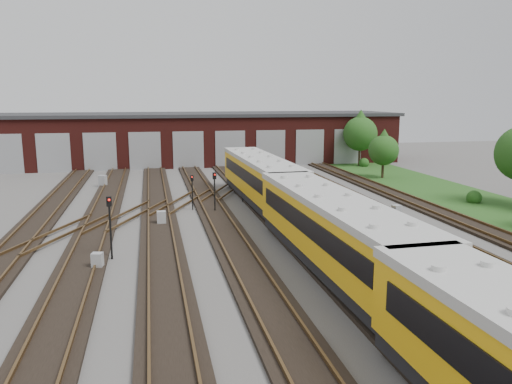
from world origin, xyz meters
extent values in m
plane|color=#474542|center=(0.00, 0.00, 0.00)|extent=(120.00, 120.00, 0.00)
cube|color=brown|center=(-13.28, 0.00, 0.26)|extent=(0.10, 70.00, 0.15)
cube|color=black|center=(-10.00, 0.00, 0.09)|extent=(2.40, 70.00, 0.18)
cube|color=brown|center=(-10.72, 0.00, 0.26)|extent=(0.10, 70.00, 0.15)
cube|color=brown|center=(-9.28, 0.00, 0.26)|extent=(0.10, 70.00, 0.15)
cube|color=black|center=(-6.00, 0.00, 0.09)|extent=(2.40, 70.00, 0.18)
cube|color=brown|center=(-6.72, 0.00, 0.26)|extent=(0.10, 70.00, 0.15)
cube|color=brown|center=(-5.28, 0.00, 0.26)|extent=(0.10, 70.00, 0.15)
cube|color=black|center=(-2.00, 0.00, 0.09)|extent=(2.40, 70.00, 0.18)
cube|color=brown|center=(-2.72, 0.00, 0.26)|extent=(0.10, 70.00, 0.15)
cube|color=brown|center=(-1.28, 0.00, 0.26)|extent=(0.10, 70.00, 0.15)
cube|color=black|center=(2.00, 0.00, 0.09)|extent=(2.40, 70.00, 0.18)
cube|color=brown|center=(1.28, 0.00, 0.26)|extent=(0.10, 70.00, 0.15)
cube|color=brown|center=(2.72, 0.00, 0.26)|extent=(0.10, 70.00, 0.15)
cube|color=black|center=(6.00, 0.00, 0.09)|extent=(2.40, 70.00, 0.18)
cube|color=brown|center=(5.28, 0.00, 0.26)|extent=(0.10, 70.00, 0.15)
cube|color=brown|center=(6.72, 0.00, 0.26)|extent=(0.10, 70.00, 0.15)
cube|color=black|center=(10.00, 0.00, 0.09)|extent=(2.40, 70.00, 0.18)
cube|color=brown|center=(9.28, 0.00, 0.26)|extent=(0.10, 70.00, 0.15)
cube|color=brown|center=(10.72, 0.00, 0.26)|extent=(0.10, 70.00, 0.15)
cube|color=black|center=(14.00, 0.00, 0.09)|extent=(2.40, 70.00, 0.18)
cube|color=brown|center=(13.28, 0.00, 0.26)|extent=(0.10, 70.00, 0.15)
cube|color=brown|center=(-8.00, 10.00, 0.26)|extent=(5.40, 9.62, 0.15)
cube|color=brown|center=(-4.00, 14.00, 0.26)|extent=(5.40, 9.62, 0.15)
cube|color=brown|center=(0.00, 18.00, 0.26)|extent=(5.40, 9.62, 0.15)
cube|color=brown|center=(-12.00, 6.00, 0.26)|extent=(5.40, 9.62, 0.15)
cube|color=brown|center=(4.00, 22.00, 0.26)|extent=(5.40, 9.62, 0.15)
cube|color=#491612|center=(0.00, 40.00, 3.00)|extent=(50.00, 12.00, 6.00)
cube|color=#2B2C2E|center=(0.00, 40.00, 6.15)|extent=(51.00, 12.50, 0.40)
cube|color=gray|center=(-22.00, 33.98, 2.20)|extent=(3.60, 0.12, 4.40)
cube|color=gray|center=(-17.00, 33.98, 2.20)|extent=(3.60, 0.12, 4.40)
cube|color=gray|center=(-12.00, 33.98, 2.20)|extent=(3.60, 0.12, 4.40)
cube|color=gray|center=(-7.00, 33.98, 2.20)|extent=(3.60, 0.12, 4.40)
cube|color=gray|center=(-2.00, 33.98, 2.20)|extent=(3.60, 0.12, 4.40)
cube|color=gray|center=(3.00, 33.98, 2.20)|extent=(3.60, 0.12, 4.40)
cube|color=gray|center=(8.00, 33.98, 2.20)|extent=(3.60, 0.12, 4.40)
cube|color=gray|center=(13.00, 33.98, 2.20)|extent=(3.60, 0.12, 4.40)
cube|color=gray|center=(18.00, 33.98, 2.20)|extent=(3.60, 0.12, 4.40)
cube|color=#254D19|center=(19.00, 10.00, 0.03)|extent=(8.00, 55.00, 0.05)
cube|color=black|center=(2.00, -3.24, 0.66)|extent=(2.85, 16.46, 0.66)
cube|color=gold|center=(2.00, -3.24, 2.19)|extent=(3.18, 16.47, 2.41)
cube|color=#BBBBB6|center=(2.00, -3.24, 3.56)|extent=(3.29, 16.47, 0.33)
cube|color=black|center=(0.56, -3.27, 2.46)|extent=(0.36, 14.44, 0.93)
cube|color=black|center=(3.44, -3.21, 2.46)|extent=(0.36, 14.44, 0.93)
cube|color=black|center=(2.00, 12.76, 0.66)|extent=(2.85, 16.46, 0.66)
cube|color=gold|center=(2.00, 12.76, 2.19)|extent=(3.18, 16.47, 2.41)
cube|color=#BBBBB6|center=(2.00, 12.76, 3.56)|extent=(3.29, 16.47, 0.33)
cube|color=black|center=(0.56, 12.73, 2.46)|extent=(0.36, 14.44, 0.93)
cube|color=black|center=(3.44, 12.79, 2.46)|extent=(0.36, 14.44, 0.93)
cylinder|color=black|center=(-8.60, 0.93, 1.42)|extent=(0.10, 0.10, 2.84)
cube|color=black|center=(-8.60, 0.93, 3.09)|extent=(0.28, 0.20, 0.51)
sphere|color=red|center=(-8.60, 0.83, 3.19)|extent=(0.12, 0.12, 0.12)
cylinder|color=black|center=(-3.46, 11.69, 1.10)|extent=(0.09, 0.09, 2.21)
cube|color=black|center=(-3.46, 11.69, 2.43)|extent=(0.23, 0.14, 0.44)
sphere|color=red|center=(-3.46, 11.60, 2.52)|extent=(0.11, 0.11, 0.11)
cylinder|color=black|center=(0.76, 13.84, 1.25)|extent=(0.10, 0.10, 2.50)
cube|color=black|center=(0.76, 13.84, 2.75)|extent=(0.29, 0.23, 0.50)
sphere|color=red|center=(0.76, 13.74, 2.85)|extent=(0.12, 0.12, 0.12)
cylinder|color=black|center=(-1.94, 10.42, 1.25)|extent=(0.10, 0.10, 2.50)
cube|color=black|center=(-1.94, 10.42, 2.74)|extent=(0.27, 0.21, 0.49)
sphere|color=red|center=(-1.94, 10.32, 2.84)|extent=(0.12, 0.12, 0.12)
cube|color=#989A9D|center=(-9.17, -0.63, 0.43)|extent=(0.60, 0.54, 0.86)
cube|color=#989A9D|center=(-10.92, 23.30, 0.55)|extent=(0.83, 0.77, 1.10)
cube|color=#989A9D|center=(-5.87, 7.47, 0.48)|extent=(0.58, 0.49, 0.97)
cube|color=#989A9D|center=(4.51, 28.29, 0.50)|extent=(0.74, 0.68, 1.00)
cube|color=#989A9D|center=(10.24, 6.09, 0.47)|extent=(0.69, 0.63, 0.94)
cylinder|color=#2E2115|center=(18.82, 32.13, 1.07)|extent=(0.27, 0.27, 2.14)
sphere|color=#1B4614|center=(18.82, 32.13, 3.93)|extent=(4.17, 4.17, 4.17)
cone|color=#1B4614|center=(18.82, 32.13, 5.42)|extent=(3.57, 3.57, 2.98)
cylinder|color=#2E2115|center=(17.23, 22.49, 0.80)|extent=(0.26, 0.26, 1.60)
sphere|color=#1B4614|center=(17.23, 22.49, 2.94)|extent=(3.12, 3.12, 3.12)
cone|color=#1B4614|center=(17.23, 22.49, 4.05)|extent=(2.67, 2.67, 2.23)
sphere|color=#1B4614|center=(18.83, 9.53, 0.60)|extent=(1.19, 1.19, 1.19)
sphere|color=#1B4614|center=(19.05, 31.20, 0.62)|extent=(1.24, 1.24, 1.24)
camera|label=1|loc=(-6.43, -25.09, 8.35)|focal=35.00mm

